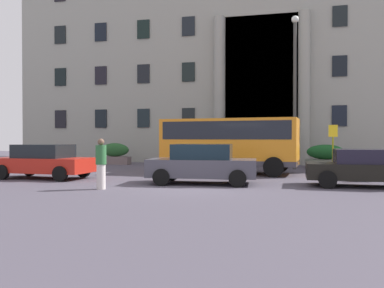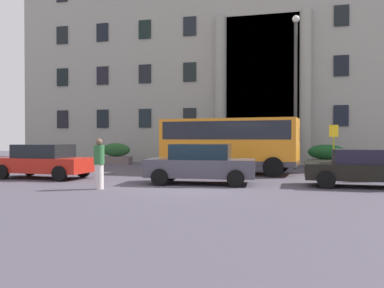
{
  "view_description": "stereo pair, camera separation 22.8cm",
  "coord_description": "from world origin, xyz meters",
  "views": [
    {
      "loc": [
        3.28,
        -13.74,
        1.73
      ],
      "look_at": [
        -1.29,
        5.56,
        1.43
      ],
      "focal_mm": 37.15,
      "sensor_mm": 36.0,
      "label": 1
    },
    {
      "loc": [
        3.5,
        -13.68,
        1.73
      ],
      "look_at": [
        -1.29,
        5.56,
        1.43
      ],
      "focal_mm": 37.15,
      "sensor_mm": 36.0,
      "label": 2
    }
  ],
  "objects": [
    {
      "name": "scooter_by_planter",
      "position": [
        6.65,
        3.31,
        0.46
      ],
      "size": [
        1.92,
        0.72,
        0.89
      ],
      "rotation": [
        0.0,
        0.0,
        0.25
      ],
      "color": "black",
      "rests_on": "ground_plane"
    },
    {
      "name": "office_building_facade",
      "position": [
        0.01,
        17.47,
        7.16
      ],
      "size": [
        32.94,
        9.62,
        14.32
      ],
      "color": "#99998F",
      "rests_on": "ground_plane"
    },
    {
      "name": "pedestrian_woman_with_bag",
      "position": [
        -2.8,
        -1.42,
        0.86
      ],
      "size": [
        0.36,
        0.36,
        1.71
      ],
      "rotation": [
        0.0,
        0.0,
        4.16
      ],
      "color": "silver",
      "rests_on": "ground_plane"
    },
    {
      "name": "parked_sedan_second",
      "position": [
        6.15,
        1.33,
        0.69
      ],
      "size": [
        4.29,
        1.96,
        1.33
      ],
      "rotation": [
        0.0,
        0.0,
        -0.02
      ],
      "color": "black",
      "rests_on": "ground_plane"
    },
    {
      "name": "hedge_planter_entrance_left",
      "position": [
        0.31,
        10.42,
        0.66
      ],
      "size": [
        1.64,
        0.82,
        1.36
      ],
      "color": "gray",
      "rests_on": "ground_plane"
    },
    {
      "name": "ground_plane",
      "position": [
        0.0,
        0.0,
        -0.06
      ],
      "size": [
        80.0,
        64.0,
        0.12
      ],
      "primitive_type": "cube",
      "color": "#4B4652"
    },
    {
      "name": "hedge_planter_entrance_right",
      "position": [
        -7.67,
        10.44,
        0.67
      ],
      "size": [
        2.07,
        0.71,
        1.39
      ],
      "color": "#6E5E5E",
      "rests_on": "ground_plane"
    },
    {
      "name": "lamppost_plaza_centre",
      "position": [
        3.76,
        8.98,
        4.88
      ],
      "size": [
        0.4,
        0.4,
        8.49
      ],
      "color": "#3F3F3C",
      "rests_on": "ground_plane"
    },
    {
      "name": "bus_stop_sign",
      "position": [
        5.59,
        7.33,
        1.49
      ],
      "size": [
        0.44,
        0.08,
        2.39
      ],
      "color": "#979E15",
      "rests_on": "ground_plane"
    },
    {
      "name": "parked_compact_extra",
      "position": [
        -6.8,
        1.31,
        0.74
      ],
      "size": [
        4.12,
        2.08,
        1.46
      ],
      "rotation": [
        0.0,
        0.0,
        -0.03
      ],
      "color": "red",
      "rests_on": "ground_plane"
    },
    {
      "name": "hedge_planter_west",
      "position": [
        -3.42,
        10.82,
        0.66
      ],
      "size": [
        1.97,
        0.93,
        1.36
      ],
      "color": "slate",
      "rests_on": "ground_plane"
    },
    {
      "name": "white_taxi_kerbside",
      "position": [
        0.2,
        0.97,
        0.76
      ],
      "size": [
        4.15,
        2.24,
        1.5
      ],
      "rotation": [
        0.0,
        0.0,
        0.07
      ],
      "color": "#45434E",
      "rests_on": "ground_plane"
    },
    {
      "name": "hedge_planter_far_east",
      "position": [
        5.51,
        10.16,
        0.66
      ],
      "size": [
        2.19,
        0.95,
        1.36
      ],
      "color": "slate",
      "rests_on": "ground_plane"
    },
    {
      "name": "orange_minibus",
      "position": [
        0.63,
        5.5,
        1.59
      ],
      "size": [
        6.66,
        3.17,
        2.65
      ],
      "rotation": [
        0.0,
        0.0,
        -0.09
      ],
      "color": "orange",
      "rests_on": "ground_plane"
    }
  ]
}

